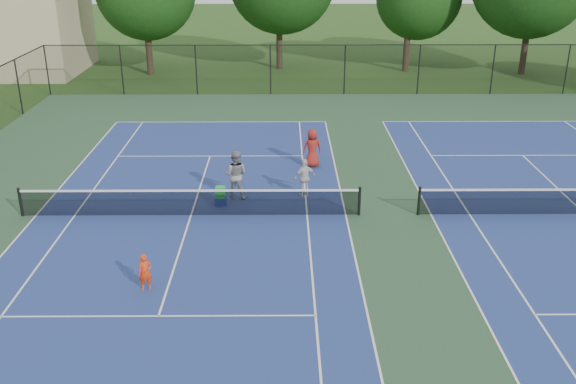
{
  "coord_description": "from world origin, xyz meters",
  "views": [
    {
      "loc": [
        -3.71,
        -20.7,
        9.38
      ],
      "look_at": [
        -3.57,
        -1.0,
        1.3
      ],
      "focal_mm": 40.0,
      "sensor_mm": 36.0,
      "label": 1
    }
  ],
  "objects_px": {
    "bystander_c": "(312,148)",
    "child_player": "(145,272)",
    "clapboard_house": "(6,27)",
    "ball_hopper": "(220,192)",
    "instructor": "(236,174)",
    "bystander_a": "(305,178)",
    "ball_crate": "(221,201)"
  },
  "relations": [
    {
      "from": "bystander_c",
      "to": "child_player",
      "type": "bearing_deg",
      "value": 49.92
    },
    {
      "from": "clapboard_house",
      "to": "ball_hopper",
      "type": "xyz_separation_m",
      "value": [
        16.98,
        -24.09,
        -2.57
      ]
    },
    {
      "from": "instructor",
      "to": "ball_hopper",
      "type": "height_order",
      "value": "instructor"
    },
    {
      "from": "instructor",
      "to": "bystander_c",
      "type": "xyz_separation_m",
      "value": [
        3.0,
        3.4,
        -0.1
      ]
    },
    {
      "from": "ball_hopper",
      "to": "bystander_a",
      "type": "bearing_deg",
      "value": 15.98
    },
    {
      "from": "bystander_a",
      "to": "ball_hopper",
      "type": "height_order",
      "value": "bystander_a"
    },
    {
      "from": "ball_crate",
      "to": "ball_hopper",
      "type": "height_order",
      "value": "ball_hopper"
    },
    {
      "from": "child_player",
      "to": "bystander_c",
      "type": "bearing_deg",
      "value": 48.17
    },
    {
      "from": "instructor",
      "to": "ball_hopper",
      "type": "bearing_deg",
      "value": 67.61
    },
    {
      "from": "clapboard_house",
      "to": "ball_hopper",
      "type": "height_order",
      "value": "clapboard_house"
    },
    {
      "from": "bystander_a",
      "to": "bystander_c",
      "type": "xyz_separation_m",
      "value": [
        0.41,
        3.26,
        0.09
      ]
    },
    {
      "from": "instructor",
      "to": "bystander_c",
      "type": "height_order",
      "value": "instructor"
    },
    {
      "from": "child_player",
      "to": "instructor",
      "type": "xyz_separation_m",
      "value": [
        2.08,
        6.67,
        0.38
      ]
    },
    {
      "from": "clapboard_house",
      "to": "bystander_a",
      "type": "xyz_separation_m",
      "value": [
        20.08,
        -23.2,
        -2.35
      ]
    },
    {
      "from": "child_player",
      "to": "instructor",
      "type": "height_order",
      "value": "instructor"
    },
    {
      "from": "bystander_a",
      "to": "instructor",
      "type": "bearing_deg",
      "value": -20.8
    },
    {
      "from": "child_player",
      "to": "ball_crate",
      "type": "distance_m",
      "value": 6.13
    },
    {
      "from": "bystander_a",
      "to": "ball_crate",
      "type": "distance_m",
      "value": 3.28
    },
    {
      "from": "clapboard_house",
      "to": "ball_crate",
      "type": "relative_size",
      "value": 26.24
    },
    {
      "from": "clapboard_house",
      "to": "bystander_c",
      "type": "relative_size",
      "value": 6.53
    },
    {
      "from": "ball_hopper",
      "to": "clapboard_house",
      "type": "bearing_deg",
      "value": 125.17
    },
    {
      "from": "ball_crate",
      "to": "child_player",
      "type": "bearing_deg",
      "value": -104.73
    },
    {
      "from": "bystander_a",
      "to": "bystander_c",
      "type": "relative_size",
      "value": 0.89
    },
    {
      "from": "instructor",
      "to": "ball_hopper",
      "type": "relative_size",
      "value": 4.51
    },
    {
      "from": "child_player",
      "to": "bystander_c",
      "type": "height_order",
      "value": "bystander_c"
    },
    {
      "from": "instructor",
      "to": "ball_crate",
      "type": "bearing_deg",
      "value": 67.61
    },
    {
      "from": "child_player",
      "to": "bystander_a",
      "type": "height_order",
      "value": "bystander_a"
    },
    {
      "from": "clapboard_house",
      "to": "child_player",
      "type": "relative_size",
      "value": 9.96
    },
    {
      "from": "bystander_a",
      "to": "bystander_c",
      "type": "bearing_deg",
      "value": -121.18
    },
    {
      "from": "clapboard_house",
      "to": "instructor",
      "type": "bearing_deg",
      "value": -53.15
    },
    {
      "from": "bystander_a",
      "to": "clapboard_house",
      "type": "bearing_deg",
      "value": -73.06
    },
    {
      "from": "instructor",
      "to": "ball_hopper",
      "type": "distance_m",
      "value": 1.0
    }
  ]
}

